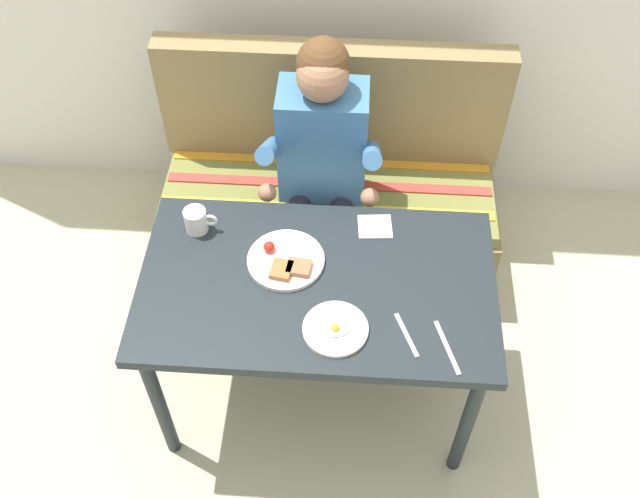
{
  "coord_description": "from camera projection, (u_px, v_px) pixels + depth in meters",
  "views": [
    {
      "loc": [
        0.1,
        -1.45,
        2.66
      ],
      "look_at": [
        0.0,
        0.15,
        0.72
      ],
      "focal_mm": 40.64,
      "sensor_mm": 36.0,
      "label": 1
    }
  ],
  "objects": [
    {
      "name": "coffee_mug",
      "position": [
        196.0,
        220.0,
        2.53
      ],
      "size": [
        0.12,
        0.08,
        0.09
      ],
      "color": "white",
      "rests_on": "table"
    },
    {
      "name": "plate_breakfast",
      "position": [
        286.0,
        261.0,
        2.46
      ],
      "size": [
        0.26,
        0.26,
        0.05
      ],
      "color": "white",
      "rests_on": "table"
    },
    {
      "name": "knife",
      "position": [
        447.0,
        347.0,
        2.25
      ],
      "size": [
        0.08,
        0.19,
        0.0
      ],
      "primitive_type": "cube",
      "rotation": [
        0.0,
        0.0,
        0.33
      ],
      "color": "silver",
      "rests_on": "table"
    },
    {
      "name": "couch",
      "position": [
        329.0,
        198.0,
        3.21
      ],
      "size": [
        1.44,
        0.56,
        1.0
      ],
      "color": "olive",
      "rests_on": "ground"
    },
    {
      "name": "ground_plane",
      "position": [
        318.0,
        388.0,
        2.98
      ],
      "size": [
        8.0,
        8.0,
        0.0
      ],
      "primitive_type": "plane",
      "color": "#B8B695"
    },
    {
      "name": "table",
      "position": [
        317.0,
        296.0,
        2.48
      ],
      "size": [
        1.2,
        0.7,
        0.73
      ],
      "color": "#1D2428",
      "rests_on": "ground"
    },
    {
      "name": "plate_eggs",
      "position": [
        335.0,
        329.0,
        2.29
      ],
      "size": [
        0.21,
        0.21,
        0.04
      ],
      "color": "white",
      "rests_on": "table"
    },
    {
      "name": "person",
      "position": [
        322.0,
        157.0,
        2.78
      ],
      "size": [
        0.45,
        0.61,
        1.21
      ],
      "color": "teal",
      "rests_on": "ground"
    },
    {
      "name": "napkin",
      "position": [
        375.0,
        227.0,
        2.57
      ],
      "size": [
        0.13,
        0.12,
        0.01
      ],
      "primitive_type": "cube",
      "rotation": [
        0.0,
        0.0,
        0.09
      ],
      "color": "silver",
      "rests_on": "table"
    },
    {
      "name": "fork",
      "position": [
        406.0,
        335.0,
        2.28
      ],
      "size": [
        0.08,
        0.16,
        0.0
      ],
      "primitive_type": "cube",
      "rotation": [
        0.0,
        0.0,
        0.4
      ],
      "color": "silver",
      "rests_on": "table"
    }
  ]
}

